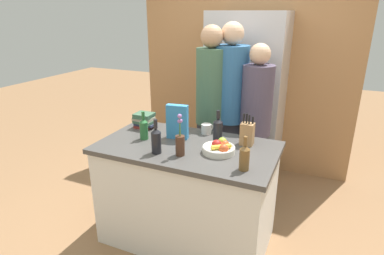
% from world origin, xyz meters
% --- Properties ---
extents(ground_plane, '(14.00, 14.00, 0.00)m').
position_xyz_m(ground_plane, '(0.00, 0.00, 0.00)').
color(ground_plane, '#936B47').
extents(kitchen_island, '(1.44, 0.81, 0.89)m').
position_xyz_m(kitchen_island, '(0.00, 0.00, 0.45)').
color(kitchen_island, silver).
rests_on(kitchen_island, ground_plane).
extents(back_wall_wood, '(2.64, 0.12, 2.60)m').
position_xyz_m(back_wall_wood, '(0.00, 1.71, 1.30)').
color(back_wall_wood, '#AD7A4C').
rests_on(back_wall_wood, ground_plane).
extents(refrigerator, '(0.83, 0.62, 1.92)m').
position_xyz_m(refrigerator, '(0.13, 1.35, 0.96)').
color(refrigerator, '#B7B7BC').
rests_on(refrigerator, ground_plane).
extents(fruit_bowl, '(0.25, 0.25, 0.11)m').
position_xyz_m(fruit_bowl, '(0.29, -0.03, 0.93)').
color(fruit_bowl, silver).
rests_on(fruit_bowl, kitchen_island).
extents(knife_block, '(0.10, 0.09, 0.26)m').
position_xyz_m(knife_block, '(0.44, 0.21, 0.99)').
color(knife_block, '#A87A4C').
rests_on(knife_block, kitchen_island).
extents(flower_vase, '(0.07, 0.07, 0.33)m').
position_xyz_m(flower_vase, '(0.03, -0.19, 1.00)').
color(flower_vase, '#4C2D1E').
rests_on(flower_vase, kitchen_island).
extents(cereal_box, '(0.19, 0.09, 0.29)m').
position_xyz_m(cereal_box, '(-0.14, 0.11, 1.04)').
color(cereal_box, teal).
rests_on(cereal_box, kitchen_island).
extents(coffee_mug, '(0.09, 0.12, 0.09)m').
position_xyz_m(coffee_mug, '(0.05, 0.31, 0.94)').
color(coffee_mug, silver).
rests_on(coffee_mug, kitchen_island).
extents(book_stack, '(0.20, 0.15, 0.14)m').
position_xyz_m(book_stack, '(-0.54, 0.22, 0.97)').
color(book_stack, maroon).
rests_on(book_stack, kitchen_island).
extents(bottle_oil, '(0.08, 0.08, 0.27)m').
position_xyz_m(bottle_oil, '(-0.15, -0.23, 1.00)').
color(bottle_oil, black).
rests_on(bottle_oil, kitchen_island).
extents(bottle_vinegar, '(0.08, 0.08, 0.26)m').
position_xyz_m(bottle_vinegar, '(0.19, 0.19, 1.00)').
color(bottle_vinegar, black).
rests_on(bottle_vinegar, kitchen_island).
extents(bottle_wine, '(0.07, 0.07, 0.24)m').
position_xyz_m(bottle_wine, '(0.53, -0.23, 0.99)').
color(bottle_wine, brown).
rests_on(bottle_wine, kitchen_island).
extents(bottle_water, '(0.07, 0.07, 0.24)m').
position_xyz_m(bottle_water, '(-0.39, -0.02, 0.99)').
color(bottle_water, '#286633').
rests_on(bottle_water, kitchen_island).
extents(person_at_sink, '(0.29, 0.29, 1.80)m').
position_xyz_m(person_at_sink, '(-0.05, 0.67, 1.04)').
color(person_at_sink, '#383842').
rests_on(person_at_sink, ground_plane).
extents(person_in_blue, '(0.34, 0.34, 1.83)m').
position_xyz_m(person_in_blue, '(0.11, 0.78, 1.04)').
color(person_in_blue, '#383842').
rests_on(person_in_blue, ground_plane).
extents(person_in_red_tee, '(0.30, 0.30, 1.65)m').
position_xyz_m(person_in_red_tee, '(0.39, 0.73, 0.94)').
color(person_in_red_tee, '#383842').
rests_on(person_in_red_tee, ground_plane).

